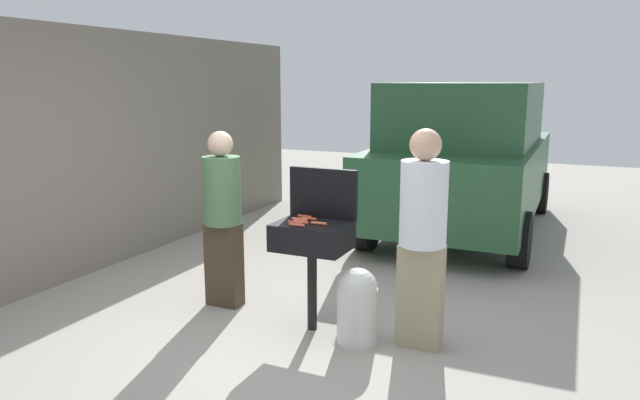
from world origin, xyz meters
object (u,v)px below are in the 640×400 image
object	(u,v)px
parked_minivan	(465,157)
hot_dog_7	(300,221)
hot_dog_5	(297,225)
hot_dog_6	(319,223)
bbq_grill	(312,240)
hot_dog_1	(301,222)
person_left	(223,213)
hot_dog_3	(295,223)
hot_dog_0	(305,217)
hot_dog_2	(309,219)
person_right	(423,232)
hot_dog_4	(300,219)
propane_tank	(357,305)

from	to	relation	value
parked_minivan	hot_dog_7	bearing A→B (deg)	81.38
hot_dog_5	hot_dog_6	bearing A→B (deg)	42.73
bbq_grill	hot_dog_1	xyz separation A→B (m)	(-0.07, -0.07, 0.16)
person_left	hot_dog_7	bearing A→B (deg)	-26.32
person_left	parked_minivan	world-z (taller)	parked_minivan
hot_dog_3	hot_dog_7	world-z (taller)	same
parked_minivan	hot_dog_0	bearing A→B (deg)	80.59
hot_dog_2	person_left	world-z (taller)	person_left
hot_dog_7	hot_dog_0	bearing A→B (deg)	102.25
parked_minivan	hot_dog_6	bearing A→B (deg)	83.92
hot_dog_3	hot_dog_7	distance (m)	0.08
hot_dog_5	person_right	bearing A→B (deg)	12.88
hot_dog_7	parked_minivan	size ratio (longest dim) A/B	0.03
hot_dog_0	parked_minivan	xyz separation A→B (m)	(0.59, 3.80, 0.10)
hot_dog_0	person_right	bearing A→B (deg)	-4.27
hot_dog_7	hot_dog_5	bearing A→B (deg)	-74.28
hot_dog_4	hot_dog_6	distance (m)	0.21
person_right	hot_dog_5	bearing A→B (deg)	7.85
hot_dog_6	person_right	world-z (taller)	person_right
bbq_grill	hot_dog_6	xyz separation A→B (m)	(0.08, -0.04, 0.16)
hot_dog_6	hot_dog_5	bearing A→B (deg)	-137.27
hot_dog_3	hot_dog_0	bearing A→B (deg)	96.99
hot_dog_0	propane_tank	xyz separation A→B (m)	(0.57, -0.24, -0.61)
propane_tank	parked_minivan	bearing A→B (deg)	89.78
hot_dog_3	parked_minivan	size ratio (longest dim) A/B	0.03
hot_dog_0	parked_minivan	distance (m)	3.85
hot_dog_3	hot_dog_6	xyz separation A→B (m)	(0.18, 0.06, 0.00)
bbq_grill	person_left	distance (m)	0.99
hot_dog_3	propane_tank	world-z (taller)	hot_dog_3
hot_dog_2	hot_dog_3	size ratio (longest dim) A/B	1.00
hot_dog_5	parked_minivan	world-z (taller)	parked_minivan
hot_dog_4	hot_dog_6	world-z (taller)	same
hot_dog_3	parked_minivan	bearing A→B (deg)	82.14
hot_dog_1	hot_dog_2	xyz separation A→B (m)	(0.00, 0.14, 0.00)
hot_dog_0	person_left	bearing A→B (deg)	177.99
hot_dog_0	hot_dog_2	world-z (taller)	same
hot_dog_1	hot_dog_5	distance (m)	0.09
hot_dog_7	person_right	world-z (taller)	person_right
person_left	hot_dog_5	bearing A→B (deg)	-34.24
hot_dog_1	hot_dog_3	world-z (taller)	same
hot_dog_5	person_right	size ratio (longest dim) A/B	0.08
hot_dog_4	person_right	size ratio (longest dim) A/B	0.08
bbq_grill	person_right	bearing A→B (deg)	3.79
hot_dog_0	hot_dog_4	xyz separation A→B (m)	(0.00, -0.11, 0.00)
hot_dog_5	person_right	world-z (taller)	person_right
hot_dog_0	hot_dog_5	world-z (taller)	same
hot_dog_2	hot_dog_3	xyz separation A→B (m)	(-0.04, -0.18, 0.00)
hot_dog_7	person_right	distance (m)	1.00
hot_dog_1	hot_dog_4	size ratio (longest dim) A/B	1.00
person_left	person_right	bearing A→B (deg)	-17.96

